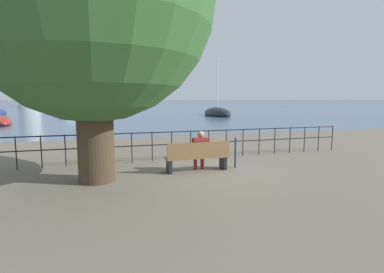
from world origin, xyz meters
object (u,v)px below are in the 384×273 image
park_bench (198,157)px  sailboat_0 (217,113)px  closed_umbrella (235,150)px  harbor_lighthouse (26,62)px  sailboat_4 (67,114)px  seated_person_left (200,149)px

park_bench → sailboat_0: size_ratio=0.25×
closed_umbrella → harbor_lighthouse: (-21.41, 80.32, 11.17)m
park_bench → harbor_lighthouse: 83.64m
sailboat_0 → harbor_lighthouse: (-31.94, 53.02, 11.40)m
park_bench → harbor_lighthouse: bearing=104.0°
park_bench → sailboat_4: (-6.46, 31.74, -0.15)m
park_bench → sailboat_0: 29.82m
closed_umbrella → harbor_lighthouse: size_ratio=0.04×
closed_umbrella → harbor_lighthouse: harbor_lighthouse is taller
seated_person_left → closed_umbrella: size_ratio=1.20×
closed_umbrella → sailboat_4: 32.59m
park_bench → closed_umbrella: 1.31m
closed_umbrella → sailboat_4: bearing=103.8°
sailboat_0 → seated_person_left: bearing=-111.8°
park_bench → sailboat_4: sailboat_4 is taller
seated_person_left → harbor_lighthouse: 83.57m
sailboat_0 → park_bench: bearing=-111.9°
sailboat_4 → closed_umbrella: bearing=-82.0°
seated_person_left → sailboat_0: 29.70m
sailboat_0 → sailboat_4: bearing=168.0°
harbor_lighthouse → sailboat_4: bearing=-74.3°
sailboat_4 → seated_person_left: bearing=-84.0°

